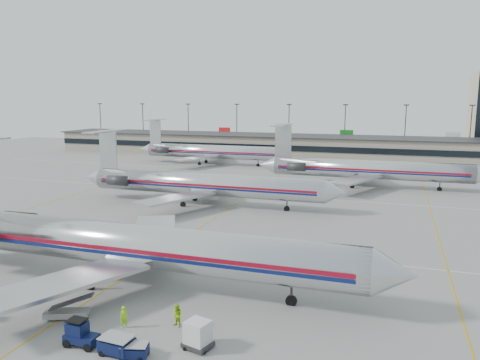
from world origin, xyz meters
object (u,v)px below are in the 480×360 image
at_px(uld_container, 198,335).
at_px(belt_loader, 67,312).
at_px(jet_foreground, 124,244).
at_px(tug_center, 80,334).
at_px(jet_second_row, 200,184).

distance_m(uld_container, belt_loader, 11.54).
height_order(jet_foreground, uld_container, jet_foreground).
bearing_deg(jet_foreground, uld_container, -37.94).
xyz_separation_m(tug_center, uld_container, (7.95, 2.32, 0.12)).
bearing_deg(jet_foreground, belt_loader, -92.23).
height_order(tug_center, uld_container, uld_container).
relative_size(jet_foreground, uld_container, 22.56).
relative_size(jet_foreground, tug_center, 20.90).
bearing_deg(tug_center, uld_container, 16.73).
bearing_deg(uld_container, jet_foreground, 157.02).
xyz_separation_m(jet_second_row, belt_loader, (5.95, -40.32, -2.88)).
height_order(jet_foreground, jet_second_row, jet_foreground).
distance_m(jet_second_row, belt_loader, 40.86).
relative_size(jet_second_row, belt_loader, 11.20).
bearing_deg(uld_container, tug_center, -148.80).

